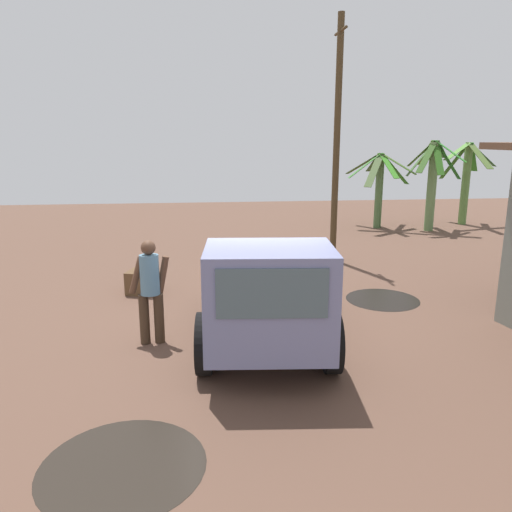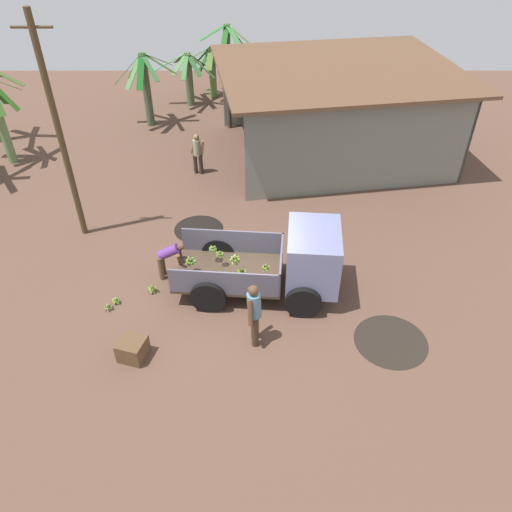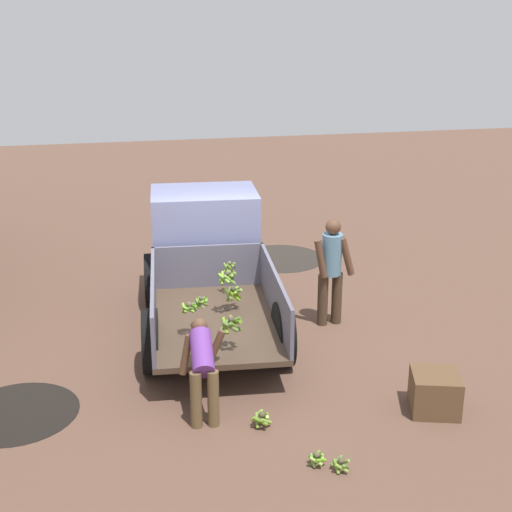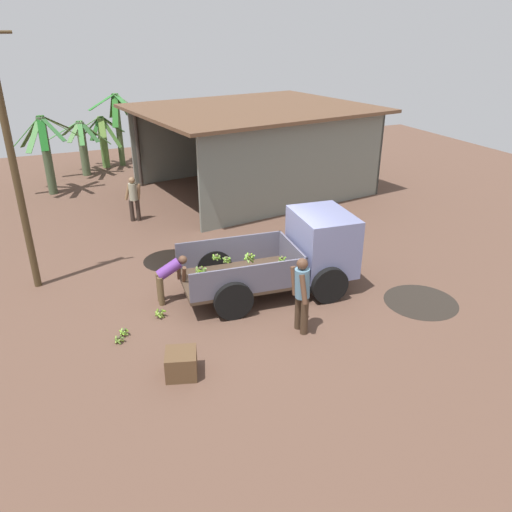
% 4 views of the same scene
% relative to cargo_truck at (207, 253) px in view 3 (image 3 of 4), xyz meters
% --- Properties ---
extents(ground, '(36.00, 36.00, 0.00)m').
position_rel_cargo_truck_xyz_m(ground, '(-1.13, -0.02, -1.00)').
color(ground, brown).
extents(mud_patch_0, '(1.54, 1.54, 0.01)m').
position_rel_cargo_truck_xyz_m(mud_patch_0, '(-2.74, 2.83, -1.00)').
color(mud_patch_0, black).
rests_on(mud_patch_0, ground).
extents(mud_patch_1, '(1.76, 1.76, 0.01)m').
position_rel_cargo_truck_xyz_m(mud_patch_1, '(2.28, -1.83, -1.00)').
color(mud_patch_1, black).
rests_on(mud_patch_1, ground).
extents(cargo_truck, '(4.34, 2.34, 1.92)m').
position_rel_cargo_truck_xyz_m(cargo_truck, '(0.00, 0.00, 0.00)').
color(cargo_truck, '#453427').
rests_on(cargo_truck, ground).
extents(person_foreground_visitor, '(0.37, 0.69, 1.75)m').
position_rel_cargo_truck_xyz_m(person_foreground_visitor, '(-1.00, -1.81, -0.03)').
color(person_foreground_visitor, '#412F20').
rests_on(person_foreground_visitor, ground).
extents(person_worker_loading, '(0.77, 0.61, 1.15)m').
position_rel_cargo_truck_xyz_m(person_worker_loading, '(-3.29, 0.56, -0.30)').
color(person_worker_loading, brown).
rests_on(person_worker_loading, ground).
extents(banana_bunch_on_ground_0, '(0.22, 0.22, 0.17)m').
position_rel_cargo_truck_xyz_m(banana_bunch_on_ground_0, '(-4.72, -0.74, -0.91)').
color(banana_bunch_on_ground_0, brown).
rests_on(banana_bunch_on_ground_0, ground).
extents(banana_bunch_on_ground_1, '(0.27, 0.26, 0.21)m').
position_rel_cargo_truck_xyz_m(banana_bunch_on_ground_1, '(-3.70, -0.09, -0.89)').
color(banana_bunch_on_ground_1, '#4B4431').
rests_on(banana_bunch_on_ground_1, ground).
extents(banana_bunch_on_ground_2, '(0.20, 0.21, 0.17)m').
position_rel_cargo_truck_xyz_m(banana_bunch_on_ground_2, '(-4.58, -0.51, -0.91)').
color(banana_bunch_on_ground_2, brown).
rests_on(banana_bunch_on_ground_2, ground).
extents(wooden_crate_0, '(0.73, 0.73, 0.50)m').
position_rel_cargo_truck_xyz_m(wooden_crate_0, '(-3.78, -2.28, -0.75)').
color(wooden_crate_0, brown).
rests_on(wooden_crate_0, ground).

